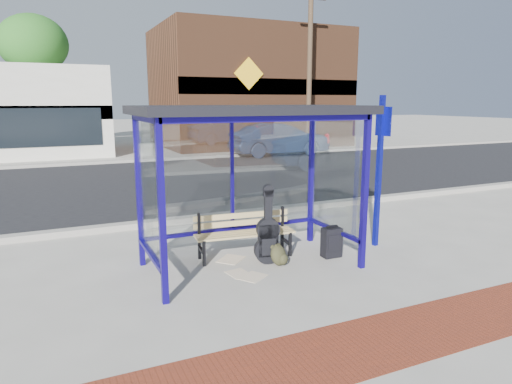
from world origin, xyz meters
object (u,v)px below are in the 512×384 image
bench (244,231)px  fire_hydrant (327,141)px  backpack (279,256)px  parked_car (279,139)px  suitcase (332,242)px  guitar_bag (268,237)px

bench → fire_hydrant: (10.40, 13.50, 0.03)m
backpack → parked_car: (6.64, 12.89, 0.59)m
suitcase → fire_hydrant: (9.13, 14.12, 0.21)m
bench → suitcase: (1.27, -0.62, -0.18)m
guitar_bag → backpack: size_ratio=3.47×
guitar_bag → fire_hydrant: 17.27m
bench → parked_car: bearing=66.1°
guitar_bag → fire_hydrant: bearing=66.4°
guitar_bag → backpack: guitar_bag is taller
suitcase → backpack: suitcase is taller
suitcase → parked_car: bearing=67.6°
backpack → suitcase: bearing=-24.9°
parked_car → fire_hydrant: size_ratio=5.40×
backpack → fire_hydrant: 17.34m
backpack → parked_car: 14.51m
suitcase → parked_car: size_ratio=0.12×
suitcase → backpack: bearing=-179.1°
bench → backpack: size_ratio=4.82×
suitcase → fire_hydrant: 16.81m
parked_car → bench: bearing=150.9°
fire_hydrant → guitar_bag: bearing=-126.1°
backpack → bench: bearing=93.7°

